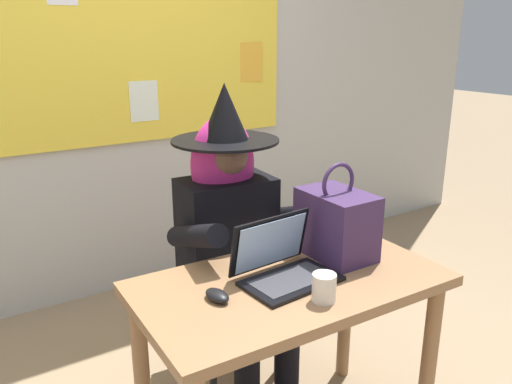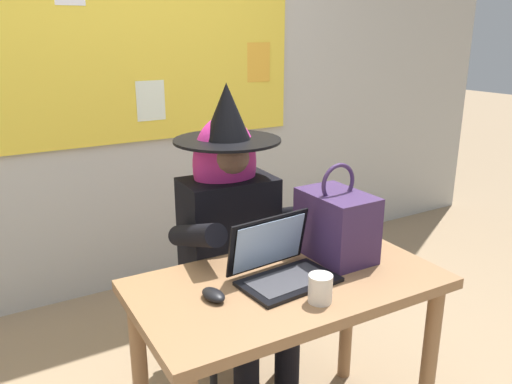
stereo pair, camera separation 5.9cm
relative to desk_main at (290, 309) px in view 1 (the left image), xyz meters
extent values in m
cube|color=#B2B2AD|center=(-0.12, 1.72, 0.87)|extent=(6.37, 0.10, 2.98)
cube|color=yellow|center=(-0.12, 1.66, 0.93)|extent=(2.40, 0.02, 1.20)
cube|color=white|center=(0.11, 1.65, 0.57)|extent=(0.18, 0.01, 0.24)
cube|color=gold|center=(0.86, 1.65, 0.77)|extent=(0.19, 0.01, 0.26)
cube|color=#8E6642|center=(0.00, 0.00, 0.10)|extent=(1.12, 0.64, 0.04)
cylinder|color=#8E6642|center=(0.49, -0.26, -0.27)|extent=(0.06, 0.06, 0.70)
cylinder|color=#8E6642|center=(-0.49, 0.26, -0.27)|extent=(0.06, 0.06, 0.70)
cylinder|color=#8E6642|center=(0.50, 0.23, -0.27)|extent=(0.06, 0.06, 0.70)
cube|color=#4C1E19|center=(0.08, 0.59, -0.20)|extent=(0.45, 0.45, 0.04)
cube|color=#4C1E19|center=(0.09, 0.77, 0.04)|extent=(0.38, 0.07, 0.45)
cylinder|color=#262628|center=(0.24, 0.40, -0.42)|extent=(0.04, 0.04, 0.40)
cylinder|color=#262628|center=(-0.10, 0.43, -0.42)|extent=(0.04, 0.04, 0.40)
cylinder|color=#262628|center=(0.26, 0.74, -0.42)|extent=(0.04, 0.04, 0.40)
cylinder|color=#262628|center=(-0.08, 0.77, -0.42)|extent=(0.04, 0.04, 0.40)
cylinder|color=black|center=(0.16, 0.22, -0.40)|extent=(0.11, 0.11, 0.44)
cylinder|color=black|center=(-0.04, 0.23, -0.40)|extent=(0.11, 0.11, 0.44)
cylinder|color=black|center=(0.17, 0.39, -0.15)|extent=(0.17, 0.43, 0.15)
cylinder|color=black|center=(-0.03, 0.40, -0.15)|extent=(0.17, 0.43, 0.15)
cube|color=black|center=(0.08, 0.61, 0.08)|extent=(0.43, 0.28, 0.52)
cylinder|color=black|center=(0.32, 0.36, 0.19)|extent=(0.12, 0.47, 0.24)
cylinder|color=black|center=(-0.18, 0.39, 0.19)|extent=(0.12, 0.47, 0.24)
sphere|color=brown|center=(0.08, 0.61, 0.44)|extent=(0.20, 0.20, 0.20)
ellipsoid|color=#D82D8C|center=(0.08, 0.64, 0.40)|extent=(0.31, 0.24, 0.44)
cylinder|color=black|center=(0.08, 0.61, 0.51)|extent=(0.48, 0.48, 0.01)
cone|color=black|center=(0.08, 0.61, 0.64)|extent=(0.21, 0.21, 0.25)
cube|color=black|center=(-0.02, -0.03, 0.13)|extent=(0.35, 0.23, 0.01)
cube|color=#333338|center=(-0.02, -0.03, 0.14)|extent=(0.30, 0.17, 0.00)
cube|color=black|center=(-0.03, 0.10, 0.24)|extent=(0.34, 0.07, 0.20)
cube|color=#99B7E0|center=(-0.02, 0.09, 0.23)|extent=(0.30, 0.06, 0.18)
ellipsoid|color=black|center=(-0.29, 0.01, 0.14)|extent=(0.07, 0.11, 0.03)
cube|color=#38234C|center=(0.27, 0.07, 0.25)|extent=(0.20, 0.30, 0.26)
torus|color=#38234C|center=(0.27, 0.07, 0.42)|extent=(0.16, 0.02, 0.16)
cylinder|color=silver|center=(0.00, -0.18, 0.17)|extent=(0.08, 0.08, 0.09)
camera|label=1|loc=(-1.01, -1.34, 0.97)|focal=36.11mm
camera|label=2|loc=(-0.96, -1.37, 0.97)|focal=36.11mm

